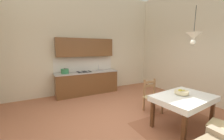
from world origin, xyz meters
The scene contains 9 objects.
ground_plane centered at (0.00, 0.00, -0.05)m, with size 6.71×6.24×0.10m, color #AD6B4C.
wall_back centered at (0.00, 2.88, 2.04)m, with size 6.71×0.12×4.09m, color beige.
wall_right centered at (3.12, 0.00, 2.04)m, with size 0.12×6.24×4.09m, color beige.
area_rug centered at (1.10, -0.92, 0.00)m, with size 2.10×1.60×0.01m, color #98583C.
kitchen_cabinetry centered at (-0.11, 2.55, 0.86)m, with size 2.45×0.63×2.20m.
dining_table centered at (1.10, -0.82, 0.62)m, with size 1.43×1.03×0.75m.
dining_chair_kitchen_side centered at (1.04, 0.08, 0.44)m, with size 0.45×0.45×0.93m.
fruit_bowl centered at (1.12, -0.74, 0.81)m, with size 0.30×0.30×0.12m.
pendant_lamp centered at (1.21, -0.85, 2.07)m, with size 0.32×0.32×0.80m.
Camera 1 is at (-1.71, -2.64, 1.81)m, focal length 21.67 mm.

